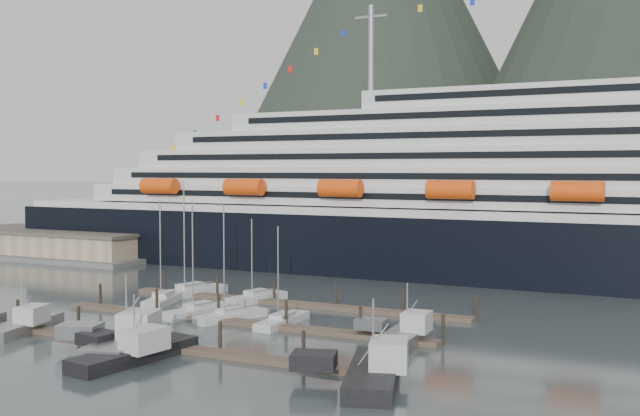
{
  "coord_description": "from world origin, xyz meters",
  "views": [
    {
      "loc": [
        40.96,
        -67.95,
        17.59
      ],
      "look_at": [
        -3.67,
        22.0,
        12.32
      ],
      "focal_mm": 42.0,
      "sensor_mm": 36.0,
      "label": 1
    }
  ],
  "objects_px": {
    "sailboat_a": "(164,300)",
    "sailboat_c": "(199,312)",
    "sailboat_f": "(257,299)",
    "trawler_a": "(22,325)",
    "sailboat_d": "(282,321)",
    "trawler_b": "(125,341)",
    "sailboat_e": "(191,292)",
    "cruise_ship": "(611,205)",
    "trawler_e": "(406,333)",
    "trawler_c": "(134,352)",
    "trawler_d": "(371,372)",
    "warehouse": "(58,246)",
    "sailboat_b": "(231,316)"
  },
  "relations": [
    {
      "from": "sailboat_b",
      "to": "sailboat_e",
      "type": "relative_size",
      "value": 0.84
    },
    {
      "from": "trawler_d",
      "to": "sailboat_c",
      "type": "bearing_deg",
      "value": 41.83
    },
    {
      "from": "trawler_c",
      "to": "trawler_d",
      "type": "distance_m",
      "value": 22.45
    },
    {
      "from": "cruise_ship",
      "to": "trawler_e",
      "type": "distance_m",
      "value": 54.67
    },
    {
      "from": "sailboat_d",
      "to": "trawler_c",
      "type": "relative_size",
      "value": 0.85
    },
    {
      "from": "sailboat_b",
      "to": "trawler_e",
      "type": "distance_m",
      "value": 22.05
    },
    {
      "from": "sailboat_d",
      "to": "trawler_d",
      "type": "distance_m",
      "value": 24.66
    },
    {
      "from": "cruise_ship",
      "to": "trawler_b",
      "type": "height_order",
      "value": "cruise_ship"
    },
    {
      "from": "warehouse",
      "to": "sailboat_d",
      "type": "xyz_separation_m",
      "value": [
        71.98,
        -36.97,
        -1.86
      ]
    },
    {
      "from": "sailboat_a",
      "to": "sailboat_c",
      "type": "bearing_deg",
      "value": -132.93
    },
    {
      "from": "sailboat_d",
      "to": "sailboat_e",
      "type": "height_order",
      "value": "sailboat_e"
    },
    {
      "from": "warehouse",
      "to": "sailboat_a",
      "type": "bearing_deg",
      "value": -32.02
    },
    {
      "from": "sailboat_d",
      "to": "trawler_b",
      "type": "xyz_separation_m",
      "value": [
        -7.57,
        -17.43,
        0.62
      ]
    },
    {
      "from": "sailboat_b",
      "to": "trawler_a",
      "type": "distance_m",
      "value": 22.7
    },
    {
      "from": "sailboat_e",
      "to": "sailboat_d",
      "type": "bearing_deg",
      "value": -103.85
    },
    {
      "from": "sailboat_b",
      "to": "sailboat_d",
      "type": "xyz_separation_m",
      "value": [
        6.7,
        0.31,
        -0.03
      ]
    },
    {
      "from": "cruise_ship",
      "to": "sailboat_c",
      "type": "distance_m",
      "value": 65.8
    },
    {
      "from": "sailboat_b",
      "to": "trawler_b",
      "type": "height_order",
      "value": "sailboat_b"
    },
    {
      "from": "sailboat_d",
      "to": "sailboat_e",
      "type": "relative_size",
      "value": 0.7
    },
    {
      "from": "cruise_ship",
      "to": "trawler_b",
      "type": "distance_m",
      "value": 77.93
    },
    {
      "from": "sailboat_d",
      "to": "trawler_e",
      "type": "height_order",
      "value": "sailboat_d"
    },
    {
      "from": "trawler_e",
      "to": "cruise_ship",
      "type": "bearing_deg",
      "value": -18.44
    },
    {
      "from": "sailboat_d",
      "to": "trawler_d",
      "type": "relative_size",
      "value": 0.85
    },
    {
      "from": "warehouse",
      "to": "cruise_ship",
      "type": "bearing_deg",
      "value": 7.23
    },
    {
      "from": "trawler_c",
      "to": "trawler_d",
      "type": "xyz_separation_m",
      "value": [
        22.25,
        3.04,
        0.09
      ]
    },
    {
      "from": "sailboat_e",
      "to": "trawler_e",
      "type": "bearing_deg",
      "value": -94.93
    },
    {
      "from": "sailboat_a",
      "to": "sailboat_d",
      "type": "distance_m",
      "value": 20.98
    },
    {
      "from": "trawler_b",
      "to": "warehouse",
      "type": "bearing_deg",
      "value": 32.64
    },
    {
      "from": "sailboat_d",
      "to": "trawler_b",
      "type": "relative_size",
      "value": 0.87
    },
    {
      "from": "sailboat_e",
      "to": "warehouse",
      "type": "bearing_deg",
      "value": 77.94
    },
    {
      "from": "sailboat_b",
      "to": "trawler_b",
      "type": "bearing_deg",
      "value": -162.2
    },
    {
      "from": "sailboat_c",
      "to": "sailboat_f",
      "type": "bearing_deg",
      "value": 7.46
    },
    {
      "from": "sailboat_b",
      "to": "trawler_a",
      "type": "relative_size",
      "value": 1.19
    },
    {
      "from": "sailboat_c",
      "to": "trawler_d",
      "type": "xyz_separation_m",
      "value": [
        29.4,
        -17.21,
        0.53
      ]
    },
    {
      "from": "sailboat_f",
      "to": "trawler_e",
      "type": "bearing_deg",
      "value": -101.89
    },
    {
      "from": "trawler_a",
      "to": "trawler_d",
      "type": "distance_m",
      "value": 41.17
    },
    {
      "from": "trawler_b",
      "to": "trawler_e",
      "type": "xyz_separation_m",
      "value": [
        22.88,
        15.9,
        -0.15
      ]
    },
    {
      "from": "trawler_c",
      "to": "trawler_a",
      "type": "bearing_deg",
      "value": 85.01
    },
    {
      "from": "sailboat_b",
      "to": "warehouse",
      "type": "bearing_deg",
      "value": 80.97
    },
    {
      "from": "sailboat_a",
      "to": "sailboat_e",
      "type": "xyz_separation_m",
      "value": [
        -0.4,
        6.55,
        0.02
      ]
    },
    {
      "from": "sailboat_f",
      "to": "trawler_a",
      "type": "height_order",
      "value": "sailboat_f"
    },
    {
      "from": "sailboat_c",
      "to": "trawler_a",
      "type": "xyz_separation_m",
      "value": [
        -11.75,
        -16.06,
        0.39
      ]
    },
    {
      "from": "cruise_ship",
      "to": "trawler_c",
      "type": "height_order",
      "value": "cruise_ship"
    },
    {
      "from": "cruise_ship",
      "to": "trawler_a",
      "type": "bearing_deg",
      "value": -129.05
    },
    {
      "from": "sailboat_c",
      "to": "sailboat_f",
      "type": "xyz_separation_m",
      "value": [
        1.32,
        11.11,
        -0.02
      ]
    },
    {
      "from": "trawler_a",
      "to": "warehouse",
      "type": "bearing_deg",
      "value": 28.33
    },
    {
      "from": "sailboat_e",
      "to": "trawler_c",
      "type": "relative_size",
      "value": 1.21
    },
    {
      "from": "trawler_c",
      "to": "cruise_ship",
      "type": "bearing_deg",
      "value": -18.71
    },
    {
      "from": "cruise_ship",
      "to": "trawler_c",
      "type": "relative_size",
      "value": 15.48
    },
    {
      "from": "sailboat_f",
      "to": "sailboat_d",
      "type": "bearing_deg",
      "value": -123.15
    }
  ]
}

